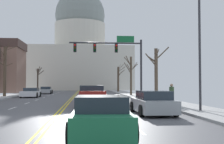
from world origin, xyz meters
The scene contains 16 objects.
ground centered at (0.00, 0.00, 0.02)m, with size 20.00×180.00×0.20m.
signal_gantry centered at (4.78, 17.69, 5.02)m, with size 7.91×0.41×6.77m.
street_lamp_right centered at (7.91, 2.64, 5.16)m, with size 2.37×0.24×8.54m.
capitol_building centered at (0.00, 70.93, 10.97)m, with size 28.13×21.75×30.93m.
sedan_near_00 centered at (1.92, 13.64, 0.61)m, with size 2.04×4.71×1.30m.
pickup_truck_near_01 centered at (2.02, 8.24, 0.71)m, with size 2.24×5.30×1.56m.
sedan_near_02 centered at (5.27, 2.17, 0.62)m, with size 2.04×4.54×1.31m.
sedan_near_03 centered at (2.03, -4.50, 0.61)m, with size 2.09×4.41×1.31m.
sedan_oncoming_00 centered at (-5.27, 23.98, 0.56)m, with size 2.15×4.53×1.18m.
sedan_oncoming_01 centered at (-5.11, 37.06, 0.56)m, with size 2.11×4.58×1.19m.
bare_tree_00 centered at (7.78, 26.28, 3.06)m, with size 1.90×2.00×5.35m.
bare_tree_01 centered at (-8.38, 49.45, 2.85)m, with size 1.97×2.81×5.17m.
bare_tree_02 centered at (8.19, 45.03, 2.77)m, with size 1.68×2.41×5.54m.
bare_tree_03 centered at (-8.52, 24.08, 3.41)m, with size 2.57×2.23×6.66m.
bare_tree_04 centered at (8.20, 13.38, 2.78)m, with size 2.31×1.92×5.04m.
pedestrian_00 centered at (7.64, 6.49, 1.00)m, with size 0.35×0.34×1.56m.
Camera 1 is at (1.52, -14.09, 1.70)m, focal length 47.53 mm.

